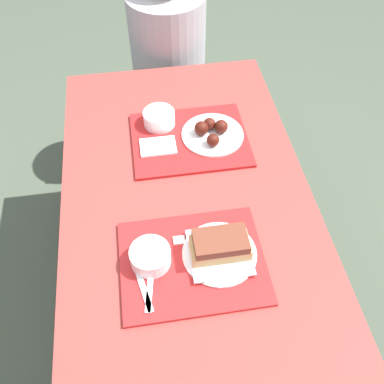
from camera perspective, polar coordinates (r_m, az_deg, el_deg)
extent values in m
plane|color=#424C3D|center=(2.02, -0.38, -14.47)|extent=(12.00, 12.00, 0.00)
cube|color=maroon|center=(1.38, -0.53, -1.65)|extent=(0.80, 1.44, 0.04)
cylinder|color=maroon|center=(2.10, -12.38, 4.79)|extent=(0.07, 0.07, 0.72)
cylinder|color=maroon|center=(2.13, 6.16, 6.88)|extent=(0.07, 0.07, 0.72)
cube|color=maroon|center=(2.25, -4.08, 12.91)|extent=(0.76, 0.28, 0.04)
cylinder|color=maroon|center=(2.41, -11.44, 7.58)|extent=(0.06, 0.06, 0.43)
cylinder|color=maroon|center=(2.44, 3.85, 9.29)|extent=(0.06, 0.06, 0.43)
cube|color=red|center=(1.23, 0.08, -9.35)|extent=(0.41, 0.33, 0.01)
cube|color=red|center=(1.54, -0.29, 7.01)|extent=(0.41, 0.33, 0.01)
cylinder|color=white|center=(1.21, -5.58, -8.56)|extent=(0.11, 0.11, 0.05)
cylinder|color=beige|center=(1.19, -5.65, -8.05)|extent=(0.10, 0.10, 0.01)
cylinder|color=white|center=(1.24, 3.68, -8.20)|extent=(0.21, 0.21, 0.01)
cube|color=silver|center=(1.23, 3.70, -8.01)|extent=(0.17, 0.17, 0.01)
cube|color=tan|center=(1.21, 3.75, -7.42)|extent=(0.17, 0.08, 0.04)
cube|color=brown|center=(1.18, 3.84, -6.56)|extent=(0.15, 0.09, 0.03)
cube|color=white|center=(1.20, -6.68, -12.14)|extent=(0.05, 0.17, 0.00)
cube|color=white|center=(1.20, -5.61, -12.03)|extent=(0.04, 0.17, 0.00)
cube|color=#A59E93|center=(1.26, -1.71, -6.44)|extent=(0.04, 0.03, 0.01)
cylinder|color=white|center=(1.58, -4.40, 9.80)|extent=(0.11, 0.11, 0.05)
cylinder|color=beige|center=(1.57, -4.45, 10.38)|extent=(0.10, 0.10, 0.01)
cylinder|color=white|center=(1.55, 2.76, 7.66)|extent=(0.22, 0.22, 0.01)
sphere|color=#42140C|center=(1.54, 3.91, 8.70)|extent=(0.05, 0.05, 0.05)
sphere|color=#42140C|center=(1.55, 2.34, 9.07)|extent=(0.04, 0.04, 0.04)
sphere|color=#42140C|center=(1.53, 1.26, 8.49)|extent=(0.05, 0.05, 0.05)
sphere|color=#42140C|center=(1.49, 2.82, 6.92)|extent=(0.04, 0.04, 0.04)
cube|color=white|center=(1.51, -4.55, 6.07)|extent=(0.13, 0.09, 0.01)
cylinder|color=#9E9EA3|center=(2.10, -3.23, 18.77)|extent=(0.35, 0.35, 0.50)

